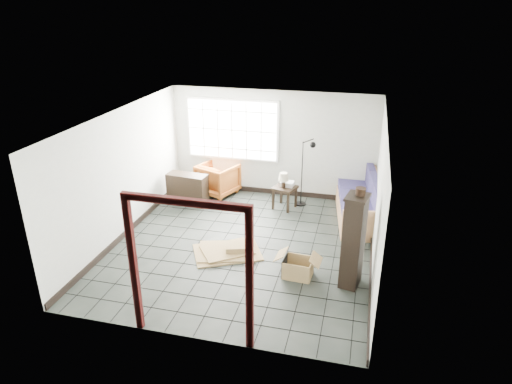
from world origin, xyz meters
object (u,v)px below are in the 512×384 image
(futon_sofa, at_px, (362,203))
(armchair, at_px, (218,178))
(side_table, at_px, (285,191))
(tall_shelf, at_px, (353,241))

(futon_sofa, bearing_deg, armchair, 163.79)
(side_table, xyz_separation_m, tall_shelf, (1.67, -2.79, 0.40))
(futon_sofa, relative_size, armchair, 2.73)
(armchair, bearing_deg, futon_sofa, -167.59)
(futon_sofa, distance_m, side_table, 1.76)
(futon_sofa, distance_m, tall_shelf, 2.72)
(armchair, relative_size, side_table, 1.42)
(side_table, bearing_deg, tall_shelf, -59.04)
(futon_sofa, height_order, tall_shelf, tall_shelf)
(armchair, bearing_deg, tall_shelf, 158.08)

